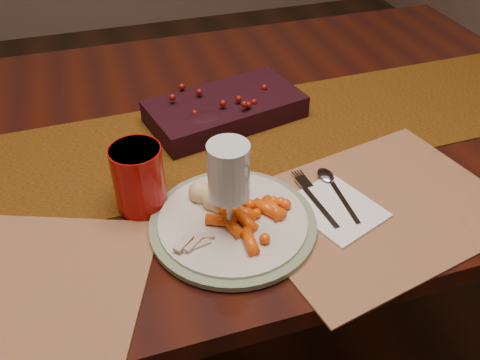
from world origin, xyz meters
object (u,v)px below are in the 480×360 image
object	(u,v)px
dinner_plate	(233,223)
placemat_main	(377,208)
dining_table	(204,252)
wine_glass	(229,193)
napkin	(336,208)
baby_carrots	(250,223)
centerpiece	(225,106)
turkey_shreds	(194,241)
red_cup	(139,178)
mashed_potatoes	(215,192)

from	to	relation	value
dinner_plate	placemat_main	bearing A→B (deg)	-7.14
dining_table	wine_glass	bearing A→B (deg)	-93.73
napkin	wine_glass	xyz separation A→B (m)	(-0.19, 0.00, 0.08)
baby_carrots	napkin	xyz separation A→B (m)	(0.16, 0.01, -0.02)
centerpiece	dining_table	bearing A→B (deg)	-162.07
placemat_main	dinner_plate	xyz separation A→B (m)	(-0.25, 0.03, 0.01)
centerpiece	baby_carrots	world-z (taller)	centerpiece
turkey_shreds	wine_glass	world-z (taller)	wine_glass
dining_table	dinner_plate	world-z (taller)	dinner_plate
dining_table	placemat_main	world-z (taller)	placemat_main
baby_carrots	wine_glass	world-z (taller)	wine_glass
red_cup	wine_glass	world-z (taller)	wine_glass
dining_table	centerpiece	xyz separation A→B (m)	(0.07, 0.02, 0.41)
placemat_main	baby_carrots	world-z (taller)	baby_carrots
dining_table	napkin	size ratio (longest dim) A/B	12.33
baby_carrots	turkey_shreds	distance (m)	0.10
baby_carrots	mashed_potatoes	size ratio (longest dim) A/B	1.52
dinner_plate	wine_glass	xyz separation A→B (m)	(-0.01, -0.01, 0.08)
dining_table	wine_glass	world-z (taller)	wine_glass
dining_table	turkey_shreds	distance (m)	0.53
placemat_main	baby_carrots	size ratio (longest dim) A/B	3.81
centerpiece	red_cup	xyz separation A→B (m)	(-0.22, -0.23, 0.03)
baby_carrots	red_cup	size ratio (longest dim) A/B	0.97
dinner_plate	turkey_shreds	distance (m)	0.08
dinner_plate	mashed_potatoes	size ratio (longest dim) A/B	3.66
napkin	centerpiece	bearing A→B (deg)	85.87
centerpiece	wine_glass	distance (m)	0.36
dining_table	wine_glass	size ratio (longest dim) A/B	9.98
dining_table	centerpiece	world-z (taller)	centerpiece
dinner_plate	baby_carrots	size ratio (longest dim) A/B	2.40
turkey_shreds	red_cup	size ratio (longest dim) A/B	0.56
dining_table	turkey_shreds	world-z (taller)	turkey_shreds
dining_table	red_cup	world-z (taller)	red_cup
turkey_shreds	baby_carrots	bearing A→B (deg)	6.22
dinner_plate	red_cup	xyz separation A→B (m)	(-0.14, 0.10, 0.05)
dinner_plate	baby_carrots	world-z (taller)	baby_carrots
mashed_potatoes	turkey_shreds	world-z (taller)	mashed_potatoes
placemat_main	mashed_potatoes	bearing A→B (deg)	151.09
centerpiece	wine_glass	world-z (taller)	wine_glass
dinner_plate	turkey_shreds	size ratio (longest dim) A/B	4.16
centerpiece	mashed_potatoes	size ratio (longest dim) A/B	4.26
dining_table	baby_carrots	xyz separation A→B (m)	(0.01, -0.33, 0.40)
dinner_plate	wine_glass	size ratio (longest dim) A/B	1.55
dining_table	dinner_plate	bearing A→B (deg)	-92.04
baby_carrots	red_cup	bearing A→B (deg)	141.08
placemat_main	napkin	size ratio (longest dim) A/B	3.04
centerpiece	napkin	xyz separation A→B (m)	(0.10, -0.34, -0.03)
baby_carrots	red_cup	world-z (taller)	red_cup
wine_glass	mashed_potatoes	bearing A→B (deg)	94.87
baby_carrots	mashed_potatoes	xyz separation A→B (m)	(-0.04, 0.08, 0.01)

